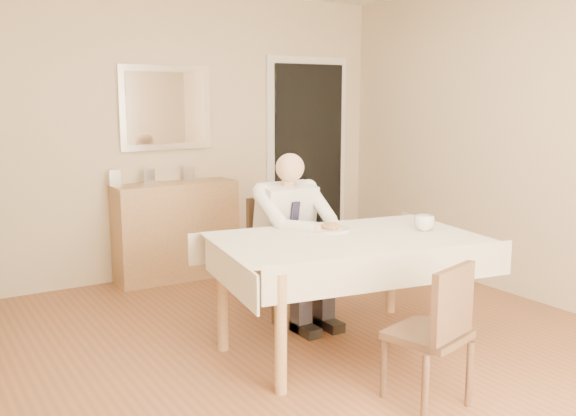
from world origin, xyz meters
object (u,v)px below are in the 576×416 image
seated_man (297,230)px  coffee_mug (424,223)px  chair_far (277,248)px  chair_near (437,328)px  dining_table (346,249)px  sideboard (176,231)px

seated_man → coffee_mug: 0.93m
chair_far → coffee_mug: size_ratio=6.55×
chair_near → seated_man: bearing=70.6°
chair_far → coffee_mug: chair_far is taller
seated_man → dining_table: bearing=-90.0°
chair_near → seated_man: 1.56m
dining_table → coffee_mug: (0.57, -0.13, 0.14)m
chair_near → dining_table: bearing=68.4°
chair_far → coffee_mug: (0.57, -1.01, 0.31)m
dining_table → sideboard: (-0.33, 2.13, -0.23)m
dining_table → coffee_mug: 0.60m
chair_near → coffee_mug: coffee_mug is taller
coffee_mug → dining_table: bearing=167.0°
chair_near → coffee_mug: (0.66, 0.81, 0.36)m
seated_man → coffee_mug: seated_man is taller
chair_near → sideboard: size_ratio=0.72×
dining_table → sideboard: size_ratio=1.69×
dining_table → chair_near: bearing=-86.5°
coffee_mug → sideboard: 2.46m
chair_far → sideboard: chair_far is taller
seated_man → sideboard: size_ratio=1.13×
coffee_mug → chair_far: bearing=119.3°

